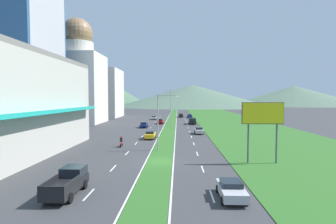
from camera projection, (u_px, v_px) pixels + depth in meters
ground_plane at (160, 162)px, 33.62m from camera, size 600.00×600.00×0.00m
grass_median at (171, 121)px, 93.49m from camera, size 3.20×240.00×0.06m
grass_verge_right at (231, 121)px, 92.73m from camera, size 24.00×240.00×0.06m
lane_dash_left_1 at (89, 194)px, 22.18m from camera, size 0.16×2.80×0.01m
lane_dash_left_2 at (113, 168)px, 30.50m from camera, size 0.16×2.80×0.01m
lane_dash_left_3 at (127, 153)px, 38.83m from camera, size 0.16×2.80×0.01m
lane_dash_left_4 at (136, 143)px, 47.16m from camera, size 0.16×2.80×0.01m
lane_dash_left_5 at (142, 137)px, 55.48m from camera, size 0.16×2.80×0.01m
lane_dash_left_6 at (147, 132)px, 63.81m from camera, size 0.16×2.80×0.01m
lane_dash_left_7 at (151, 128)px, 72.14m from camera, size 0.16×2.80×0.01m
lane_dash_left_8 at (153, 125)px, 80.46m from camera, size 0.16×2.80×0.01m
lane_dash_left_9 at (156, 122)px, 88.79m from camera, size 0.16×2.80×0.01m
lane_dash_left_10 at (158, 120)px, 97.12m from camera, size 0.16×2.80×0.01m
lane_dash_left_11 at (159, 118)px, 105.44m from camera, size 0.16×2.80×0.01m
lane_dash_left_12 at (161, 117)px, 113.77m from camera, size 0.16×2.80×0.01m
lane_dash_right_1 at (212, 196)px, 21.80m from camera, size 0.16×2.80×0.01m
lane_dash_right_2 at (203, 169)px, 30.12m from camera, size 0.16×2.80×0.01m
lane_dash_right_3 at (197, 154)px, 38.45m from camera, size 0.16×2.80×0.01m
lane_dash_right_4 at (194, 144)px, 46.78m from camera, size 0.16×2.80×0.01m
lane_dash_right_5 at (191, 137)px, 55.10m from camera, size 0.16×2.80×0.01m
lane_dash_right_6 at (190, 132)px, 63.43m from camera, size 0.16×2.80×0.01m
lane_dash_right_7 at (188, 128)px, 71.76m from camera, size 0.16×2.80×0.01m
lane_dash_right_8 at (187, 125)px, 80.08m from camera, size 0.16×2.80×0.01m
lane_dash_right_9 at (186, 122)px, 88.41m from camera, size 0.16×2.80×0.01m
lane_dash_right_10 at (186, 120)px, 96.74m from camera, size 0.16×2.80×0.01m
lane_dash_right_11 at (185, 118)px, 105.06m from camera, size 0.16×2.80×0.01m
lane_dash_right_12 at (185, 117)px, 113.39m from camera, size 0.16×2.80×0.01m
edge_line_median_left at (166, 121)px, 93.56m from camera, size 0.16×240.00×0.01m
edge_line_median_right at (176, 121)px, 93.43m from camera, size 0.16×240.00×0.01m
office_tower at (11, 7)px, 63.19m from camera, size 20.31×20.31×58.89m
domed_building at (78, 79)px, 85.66m from camera, size 15.27×15.27×33.44m
midrise_colored at (99, 93)px, 112.89m from camera, size 17.57×17.57×20.06m
hill_far_left at (93, 89)px, 310.29m from camera, size 128.62×128.62×37.75m
hill_far_center at (192, 96)px, 255.23m from camera, size 145.34×145.34×20.62m
hill_far_right at (294, 96)px, 291.44m from camera, size 138.03×138.03×21.39m
street_lamp_near at (160, 118)px, 40.64m from camera, size 3.18×0.43×8.59m
street_lamp_mid at (170, 106)px, 72.39m from camera, size 2.81×0.32×10.31m
billboard_roadside at (263, 117)px, 32.40m from camera, size 5.10×0.28×7.53m
car_0 at (231, 189)px, 21.29m from camera, size 2.01×4.19×1.40m
car_1 at (144, 125)px, 72.63m from camera, size 1.87×4.69×1.50m
car_2 at (150, 135)px, 52.63m from camera, size 1.95×4.56×1.55m
car_3 at (154, 118)px, 99.52m from camera, size 1.99×4.30×1.36m
car_4 at (199, 130)px, 59.79m from camera, size 1.89×4.15×1.48m
car_5 at (190, 116)px, 108.13m from camera, size 1.97×4.23×1.49m
car_6 at (160, 121)px, 82.94m from camera, size 1.88×4.21×1.58m
car_7 at (181, 115)px, 111.63m from camera, size 1.98×4.50×1.53m
pickup_truck_0 at (192, 121)px, 81.67m from camera, size 2.18×5.40×2.00m
pickup_truck_1 at (68, 182)px, 22.29m from camera, size 2.18×5.40×2.00m
motorcycle_rider at (121, 142)px, 43.84m from camera, size 0.36×2.00×1.80m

